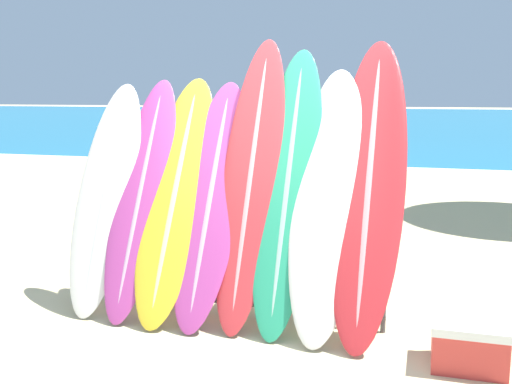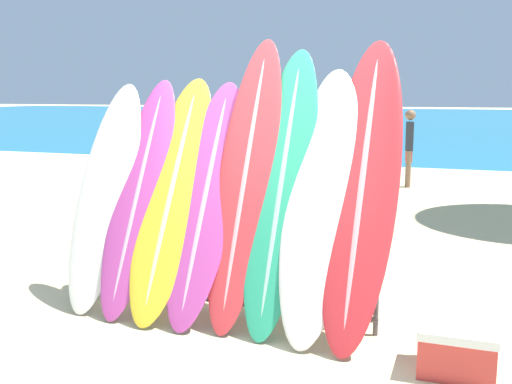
% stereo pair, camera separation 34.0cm
% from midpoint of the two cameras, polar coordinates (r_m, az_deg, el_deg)
% --- Properties ---
extents(ground_plane, '(160.00, 160.00, 0.00)m').
position_cam_midpoint_polar(ground_plane, '(4.81, -6.19, -13.15)').
color(ground_plane, beige).
extents(ocean_water, '(120.00, 60.00, 0.01)m').
position_cam_midpoint_polar(ocean_water, '(44.34, 14.11, 6.73)').
color(ocean_water, teal).
rests_on(ocean_water, ground_plane).
extents(surfboard_rack, '(2.57, 0.04, 0.90)m').
position_cam_midpoint_polar(surfboard_rack, '(4.97, -4.57, -6.40)').
color(surfboard_rack, '#47474C').
rests_on(surfboard_rack, ground_plane).
extents(surfboard_slot_0, '(0.54, 0.96, 1.93)m').
position_cam_midpoint_polar(surfboard_slot_0, '(5.37, -15.87, -0.30)').
color(surfboard_slot_0, silver).
rests_on(surfboard_slot_0, ground_plane).
extents(surfboard_slot_1, '(0.49, 1.10, 1.97)m').
position_cam_midpoint_polar(surfboard_slot_1, '(5.21, -12.71, -0.24)').
color(surfboard_slot_1, '#B23D8E').
rests_on(surfboard_slot_1, ground_plane).
extents(surfboard_slot_2, '(0.57, 1.18, 1.99)m').
position_cam_midpoint_polar(surfboard_slot_2, '(5.07, -9.55, -0.32)').
color(surfboard_slot_2, yellow).
rests_on(surfboard_slot_2, ground_plane).
extents(surfboard_slot_3, '(0.52, 1.13, 1.95)m').
position_cam_midpoint_polar(surfboard_slot_3, '(4.94, -6.29, -0.72)').
color(surfboard_slot_3, '#B23D8E').
rests_on(surfboard_slot_3, ground_plane).
extents(surfboard_slot_4, '(0.49, 1.18, 2.32)m').
position_cam_midpoint_polar(surfboard_slot_4, '(4.88, -2.47, 1.37)').
color(surfboard_slot_4, red).
rests_on(surfboard_slot_4, ground_plane).
extents(surfboard_slot_5, '(0.50, 1.18, 2.22)m').
position_cam_midpoint_polar(surfboard_slot_5, '(4.78, 1.03, 0.64)').
color(surfboard_slot_5, '#289E70').
rests_on(surfboard_slot_5, ground_plane).
extents(surfboard_slot_6, '(0.57, 1.21, 2.06)m').
position_cam_midpoint_polar(surfboard_slot_6, '(4.67, 4.80, -0.63)').
color(surfboard_slot_6, silver).
rests_on(surfboard_slot_6, ground_plane).
extents(surfboard_slot_7, '(0.56, 1.41, 2.30)m').
position_cam_midpoint_polar(surfboard_slot_7, '(4.68, 8.70, 0.81)').
color(surfboard_slot_7, red).
rests_on(surfboard_slot_7, ground_plane).
extents(person_near_water, '(0.20, 0.26, 1.52)m').
position_cam_midpoint_polar(person_near_water, '(12.23, 11.65, 4.47)').
color(person_near_water, '#846047').
rests_on(person_near_water, ground_plane).
extents(person_mid_beach, '(0.26, 0.21, 1.53)m').
position_cam_midpoint_polar(person_mid_beach, '(11.07, 1.74, 4.18)').
color(person_mid_beach, '#A87A5B').
rests_on(person_mid_beach, ground_plane).
extents(person_far_left, '(0.22, 0.27, 1.65)m').
position_cam_midpoint_polar(person_far_left, '(10.54, -7.23, 4.22)').
color(person_far_left, '#846047').
rests_on(person_far_left, ground_plane).
extents(person_far_right, '(0.21, 0.27, 1.60)m').
position_cam_midpoint_polar(person_far_right, '(9.68, 9.93, 3.52)').
color(person_far_right, '#846047').
rests_on(person_far_right, ground_plane).
extents(cooler_box, '(0.50, 0.42, 0.33)m').
position_cam_midpoint_polar(cooler_box, '(4.36, 17.47, -13.65)').
color(cooler_box, red).
rests_on(cooler_box, ground_plane).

